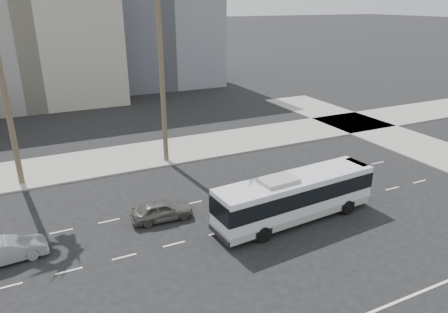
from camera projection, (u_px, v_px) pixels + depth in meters
ground at (260, 222)px, 26.90m from camera, size 700.00×700.00×0.00m
sidewalk_north at (180, 149)px, 39.92m from camera, size 120.00×7.00×0.15m
midrise_beige_west at (25, 37)px, 56.70m from camera, size 24.00×18.00×18.00m
midrise_gray_center at (149, 6)px, 69.24m from camera, size 20.00×20.00×26.00m
city_bus at (295, 196)px, 26.71m from camera, size 11.67×3.41×3.31m
car_a at (162, 210)px, 27.03m from camera, size 1.92×4.21×1.40m
car_b at (8, 250)px, 22.71m from camera, size 1.74×4.23×1.36m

